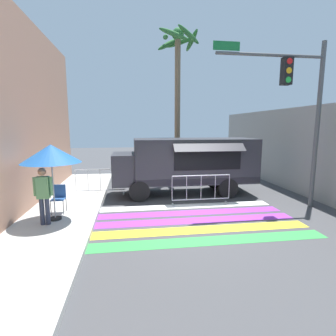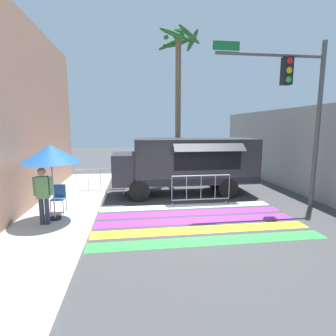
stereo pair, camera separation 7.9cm
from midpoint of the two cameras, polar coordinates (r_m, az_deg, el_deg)
The scene contains 12 objects.
ground_plane at distance 8.67m, azimuth 5.56°, elevation -10.93°, with size 60.00×60.00×0.00m, color #424244.
sidewalk_left at distance 9.06m, azimuth -29.96°, elevation -10.77°, with size 4.40×16.00×0.15m.
concrete_wall_right at distance 13.22m, azimuth 25.83°, elevation 3.56°, with size 0.20×16.00×3.80m.
crosswalk_painted at distance 8.52m, azimuth 5.82°, elevation -11.27°, with size 6.40×3.60×0.01m.
food_truck at distance 11.42m, azimuth 3.24°, elevation 1.32°, with size 6.11×2.50×2.44m.
traffic_signal_pole at distance 10.46m, azimuth 26.51°, elevation 13.38°, with size 4.03×0.29×5.85m.
patio_umbrella at distance 8.45m, azimuth -24.37°, elevation 2.79°, with size 1.71×1.71×2.29m.
folding_chair at distance 9.38m, azimuth -22.90°, elevation -5.62°, with size 0.41×0.41×0.92m.
vendor_person at distance 8.30m, azimuth -25.73°, elevation -4.88°, with size 0.53×0.22×1.66m.
barricade_front at distance 10.06m, azimuth 6.97°, elevation -4.72°, with size 2.26×0.44×1.15m.
barricade_side at distance 11.78m, azimuth -14.70°, elevation -2.95°, with size 2.10×0.44×1.15m.
palm_tree at distance 14.31m, azimuth 1.99°, elevation 20.03°, with size 2.21×2.30×7.84m.
Camera 1 is at (-2.02, -7.90, 2.95)m, focal length 28.00 mm.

